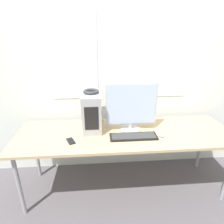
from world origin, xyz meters
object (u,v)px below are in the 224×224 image
monitor_main (131,107)px  keyboard (133,136)px  headphones (91,91)px  cell_phone (71,141)px  pc_tower (92,111)px  mouse (161,135)px

monitor_main → keyboard: (0.00, -0.17, -0.26)m
headphones → monitor_main: 0.45m
monitor_main → cell_phone: (-0.63, -0.20, -0.27)m
pc_tower → keyboard: pc_tower is taller
headphones → cell_phone: (-0.21, -0.28, -0.42)m
mouse → monitor_main: bearing=150.9°
keyboard → monitor_main: bearing=90.8°
pc_tower → monitor_main: size_ratio=0.76×
mouse → cell_phone: bearing=-178.0°
headphones → cell_phone: 0.55m
headphones → keyboard: 0.64m
keyboard → pc_tower: bearing=149.1°
pc_tower → mouse: size_ratio=4.90×
monitor_main → cell_phone: bearing=-162.6°
monitor_main → headphones: bearing=168.6°
headphones → monitor_main: (0.42, -0.08, -0.15)m
monitor_main → mouse: bearing=-29.1°
pc_tower → cell_phone: pc_tower is taller
pc_tower → keyboard: size_ratio=0.85×
pc_tower → monitor_main: 0.43m
mouse → cell_phone: (-0.92, -0.03, -0.01)m
pc_tower → cell_phone: 0.40m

